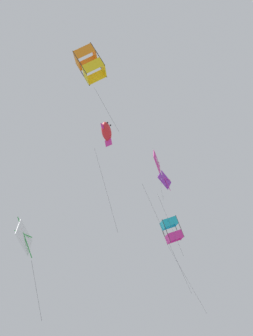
# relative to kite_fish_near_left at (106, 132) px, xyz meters

# --- Properties ---
(kite_fish_near_left) EXTENTS (1.96, 1.63, 8.36)m
(kite_fish_near_left) POSITION_rel_kite_fish_near_left_xyz_m (0.00, 0.00, 0.00)
(kite_fish_near_left) COLOR red
(kite_diamond_near_right) EXTENTS (2.52, 1.40, 7.29)m
(kite_diamond_near_right) POSITION_rel_kite_fish_near_left_xyz_m (-6.48, -1.65, -2.11)
(kite_diamond_near_right) COLOR purple
(kite_box_low_drifter) EXTENTS (3.55, 3.00, 7.73)m
(kite_box_low_drifter) POSITION_rel_kite_fish_near_left_xyz_m (-7.77, -2.65, -6.01)
(kite_box_low_drifter) COLOR #1EB2C6
(kite_diamond_far_centre) EXTENTS (3.33, 2.81, 10.34)m
(kite_diamond_far_centre) POSITION_rel_kite_fish_near_left_xyz_m (-3.33, 1.73, -2.44)
(kite_diamond_far_centre) COLOR #DB2D93
(kite_diamond_upper_right) EXTENTS (1.85, 1.51, 5.23)m
(kite_diamond_upper_right) POSITION_rel_kite_fish_near_left_xyz_m (6.67, 3.59, -9.53)
(kite_diamond_upper_right) COLOR white
(kite_box_highest) EXTENTS (2.96, 2.26, 5.87)m
(kite_box_highest) POSITION_rel_kite_fish_near_left_xyz_m (3.84, 4.82, 1.64)
(kite_box_highest) COLOR orange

